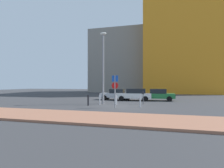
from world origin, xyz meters
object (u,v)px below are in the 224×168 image
object	(u,v)px
parked_car_silver	(117,94)
parked_car_white	(135,94)
parking_sign_post	(115,87)
traffic_bollard_edge	(100,100)
street_lamp	(103,62)
traffic_bollard_far	(88,100)
traffic_bollard_near	(140,101)
parked_car_green	(157,95)
traffic_bollard_mid	(116,100)
parking_meter	(143,96)

from	to	relation	value
parked_car_silver	parked_car_white	xyz separation A→B (m)	(2.51, -0.48, 0.05)
parking_sign_post	traffic_bollard_edge	xyz separation A→B (m)	(-2.25, 2.32, -1.33)
parked_car_silver	street_lamp	xyz separation A→B (m)	(-0.23, -5.25, 3.76)
traffic_bollard_far	parked_car_white	bearing A→B (deg)	61.73
traffic_bollard_edge	traffic_bollard_near	bearing A→B (deg)	-14.40
parked_car_green	traffic_bollard_mid	bearing A→B (deg)	-125.12
traffic_bollard_near	traffic_bollard_edge	size ratio (longest dim) A/B	1.07
parked_car_silver	traffic_bollard_near	bearing A→B (deg)	-60.69
parked_car_silver	parked_car_white	world-z (taller)	parked_car_white
street_lamp	traffic_bollard_far	distance (m)	4.53
parked_car_silver	traffic_bollard_far	xyz separation A→B (m)	(-1.13, -7.25, -0.21)
traffic_bollard_near	parked_car_green	bearing A→B (deg)	78.84
traffic_bollard_edge	street_lamp	bearing A→B (deg)	75.36
parked_car_silver	parked_car_white	bearing A→B (deg)	-10.85
parked_car_white	parked_car_green	bearing A→B (deg)	10.38
parked_car_white	traffic_bollard_far	xyz separation A→B (m)	(-3.64, -6.77, -0.26)
parked_car_silver	traffic_bollard_far	distance (m)	7.34
parked_car_green	parked_car_silver	bearing A→B (deg)	-179.58
parked_car_green	traffic_bollard_near	world-z (taller)	parked_car_green
parked_car_white	traffic_bollard_near	xyz separation A→B (m)	(1.44, -6.55, -0.26)
parking_sign_post	parking_meter	xyz separation A→B (m)	(2.15, 3.57, -0.96)
parked_car_green	traffic_bollard_edge	bearing A→B (deg)	-133.99
street_lamp	traffic_bollard_far	size ratio (longest dim) A/B	7.19
parking_sign_post	traffic_bollard_mid	xyz separation A→B (m)	(-0.51, 2.57, -1.36)
parked_car_white	parked_car_green	xyz separation A→B (m)	(2.83, 0.52, -0.03)
parked_car_silver	parking_meter	distance (m)	6.14
parked_car_silver	parked_car_green	size ratio (longest dim) A/B	0.98
parked_car_green	parking_sign_post	distance (m)	9.04
parking_meter	traffic_bollard_mid	xyz separation A→B (m)	(-2.67, -1.00, -0.40)
parked_car_green	parking_meter	world-z (taller)	parked_car_green
parked_car_green	parking_sign_post	bearing A→B (deg)	-112.91
street_lamp	parked_car_silver	bearing A→B (deg)	87.49
traffic_bollard_far	traffic_bollard_edge	xyz separation A→B (m)	(0.73, 1.34, -0.03)
parked_car_silver	parked_car_green	xyz separation A→B (m)	(5.34, 0.04, 0.02)
parked_car_green	traffic_bollard_far	bearing A→B (deg)	-131.62
parking_sign_post	street_lamp	size ratio (longest dim) A/B	0.38
parking_sign_post	traffic_bollard_near	size ratio (longest dim) A/B	2.70
parked_car_silver	traffic_bollard_near	distance (m)	8.06
parking_sign_post	traffic_bollard_near	bearing A→B (deg)	29.86
traffic_bollard_near	traffic_bollard_far	xyz separation A→B (m)	(-5.08, -0.22, -0.00)
parked_car_green	parking_meter	distance (m)	4.89
parking_sign_post	parking_meter	bearing A→B (deg)	58.89
parked_car_silver	parked_car_green	distance (m)	5.34
parking_meter	street_lamp	distance (m)	5.60
parked_car_white	parked_car_green	distance (m)	2.88
traffic_bollard_near	traffic_bollard_edge	bearing A→B (deg)	165.60
parked_car_silver	street_lamp	world-z (taller)	street_lamp
traffic_bollard_mid	traffic_bollard_edge	world-z (taller)	traffic_bollard_edge
parked_car_silver	traffic_bollard_mid	world-z (taller)	parked_car_silver
parked_car_green	parking_meter	size ratio (longest dim) A/B	3.30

